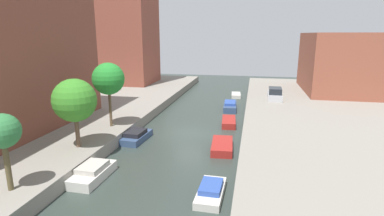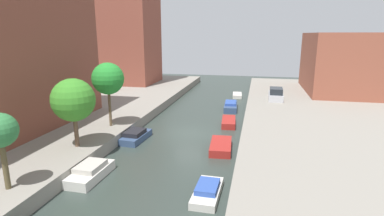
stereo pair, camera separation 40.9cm
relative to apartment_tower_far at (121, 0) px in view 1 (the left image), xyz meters
name	(u,v)px [view 1 (the left image)]	position (x,y,z in m)	size (l,w,h in m)	color
ground_plane	(189,133)	(16.00, -21.95, -14.57)	(84.00, 84.00, 0.00)	#2D3833
quay_left	(48,119)	(1.00, -21.95, -14.07)	(20.00, 64.00, 1.00)	gray
quay_right	(362,139)	(31.00, -21.95, -14.07)	(20.00, 64.00, 1.00)	gray
apartment_tower_far	(121,0)	(0.00, 0.00, 0.00)	(10.00, 8.67, 27.14)	brown
low_block_right	(342,63)	(34.00, -1.37, -9.41)	(10.00, 14.54, 8.32)	brown
street_tree_0	(2,132)	(9.26, -36.08, -10.33)	(1.82, 1.82, 4.21)	brown
street_tree_1	(75,101)	(9.26, -29.56, -10.06)	(3.12, 3.12, 5.08)	brown
street_tree_2	(108,79)	(9.26, -24.24, -9.26)	(2.82, 2.82, 5.74)	brown
parked_car	(275,94)	(24.48, -9.13, -12.94)	(1.86, 4.39, 1.52)	#B7B7BC
moored_boat_left_1	(93,173)	(11.83, -32.24, -14.15)	(1.75, 3.68, 0.98)	beige
moored_boat_left_2	(136,136)	(11.85, -24.81, -14.18)	(1.86, 3.71, 0.93)	#33476B
moored_boat_right_1	(211,191)	(19.64, -32.85, -14.25)	(1.49, 3.41, 0.75)	beige
moored_boat_right_2	(222,146)	(19.50, -25.50, -14.26)	(1.91, 3.79, 0.62)	maroon
moored_boat_right_3	(229,122)	(19.43, -18.43, -14.26)	(1.63, 3.66, 0.63)	maroon
moored_boat_right_4	(230,106)	(19.01, -11.66, -14.14)	(1.81, 4.68, 0.99)	#33476B
moored_boat_right_5	(236,95)	(19.26, -3.77, -14.31)	(1.53, 3.20, 0.51)	beige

